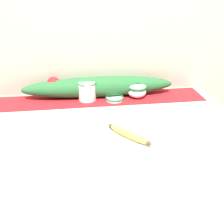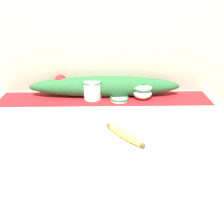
{
  "view_description": "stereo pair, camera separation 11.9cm",
  "coord_description": "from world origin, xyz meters",
  "px_view_note": "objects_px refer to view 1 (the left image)",
  "views": [
    {
      "loc": [
        -0.1,
        -1.08,
        1.51
      ],
      "look_at": [
        0.04,
        -0.03,
        0.96
      ],
      "focal_mm": 40.0,
      "sensor_mm": 36.0,
      "label": 1
    },
    {
      "loc": [
        0.02,
        -1.09,
        1.51
      ],
      "look_at": [
        0.04,
        -0.03,
        0.96
      ],
      "focal_mm": 40.0,
      "sensor_mm": 36.0,
      "label": 2
    }
  ],
  "objects_px": {
    "sugar_bowl": "(137,90)",
    "banana": "(128,134)",
    "cream_pitcher": "(87,90)",
    "small_dish": "(115,98)",
    "spoon": "(156,110)"
  },
  "relations": [
    {
      "from": "sugar_bowl",
      "to": "banana",
      "type": "xyz_separation_m",
      "value": [
        -0.13,
        -0.42,
        -0.03
      ]
    },
    {
      "from": "cream_pitcher",
      "to": "small_dish",
      "type": "relative_size",
      "value": 1.16
    },
    {
      "from": "small_dish",
      "to": "cream_pitcher",
      "type": "bearing_deg",
      "value": 169.43
    },
    {
      "from": "cream_pitcher",
      "to": "banana",
      "type": "xyz_separation_m",
      "value": [
        0.16,
        -0.42,
        -0.04
      ]
    },
    {
      "from": "spoon",
      "to": "cream_pitcher",
      "type": "bearing_deg",
      "value": 172.57
    },
    {
      "from": "small_dish",
      "to": "banana",
      "type": "bearing_deg",
      "value": -89.22
    },
    {
      "from": "banana",
      "to": "spoon",
      "type": "height_order",
      "value": "banana"
    },
    {
      "from": "sugar_bowl",
      "to": "spoon",
      "type": "bearing_deg",
      "value": -70.24
    },
    {
      "from": "sugar_bowl",
      "to": "banana",
      "type": "bearing_deg",
      "value": -107.18
    },
    {
      "from": "cream_pitcher",
      "to": "spoon",
      "type": "height_order",
      "value": "cream_pitcher"
    },
    {
      "from": "cream_pitcher",
      "to": "sugar_bowl",
      "type": "bearing_deg",
      "value": -0.27
    },
    {
      "from": "banana",
      "to": "sugar_bowl",
      "type": "bearing_deg",
      "value": 72.82
    },
    {
      "from": "sugar_bowl",
      "to": "spoon",
      "type": "height_order",
      "value": "sugar_bowl"
    },
    {
      "from": "small_dish",
      "to": "banana",
      "type": "distance_m",
      "value": 0.39
    },
    {
      "from": "cream_pitcher",
      "to": "small_dish",
      "type": "xyz_separation_m",
      "value": [
        0.15,
        -0.03,
        -0.05
      ]
    }
  ]
}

